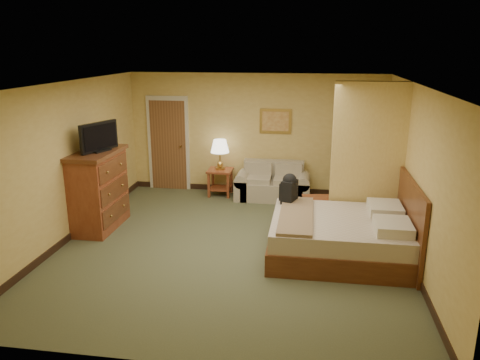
% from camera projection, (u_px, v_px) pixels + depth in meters
% --- Properties ---
extents(floor, '(6.00, 6.00, 0.00)m').
position_uv_depth(floor, '(232.00, 246.00, 7.63)').
color(floor, '#4C5134').
rests_on(floor, ground).
extents(ceiling, '(6.00, 6.00, 0.00)m').
position_uv_depth(ceiling, '(232.00, 84.00, 6.92)').
color(ceiling, white).
rests_on(ceiling, back_wall).
extents(back_wall, '(5.50, 0.02, 2.60)m').
position_uv_depth(back_wall, '(255.00, 134.00, 10.12)').
color(back_wall, '#D6B35B').
rests_on(back_wall, floor).
extents(left_wall, '(0.02, 6.00, 2.60)m').
position_uv_depth(left_wall, '(67.00, 163.00, 7.68)').
color(left_wall, '#D6B35B').
rests_on(left_wall, floor).
extents(right_wall, '(0.02, 6.00, 2.60)m').
position_uv_depth(right_wall, '(416.00, 176.00, 6.87)').
color(right_wall, '#D6B35B').
rests_on(right_wall, floor).
extents(partition, '(1.20, 0.15, 2.60)m').
position_uv_depth(partition, '(367.00, 160.00, 7.84)').
color(partition, '#D6B35B').
rests_on(partition, floor).
extents(door, '(0.94, 0.16, 2.10)m').
position_uv_depth(door, '(169.00, 144.00, 10.45)').
color(door, beige).
rests_on(door, floor).
extents(baseboard, '(5.50, 0.02, 0.12)m').
position_uv_depth(baseboard, '(255.00, 189.00, 10.46)').
color(baseboard, black).
rests_on(baseboard, floor).
extents(loveseat, '(1.56, 0.73, 0.79)m').
position_uv_depth(loveseat, '(273.00, 187.00, 9.94)').
color(loveseat, tan).
rests_on(loveseat, floor).
extents(side_table, '(0.52, 0.52, 0.58)m').
position_uv_depth(side_table, '(220.00, 178.00, 10.15)').
color(side_table, maroon).
rests_on(side_table, floor).
extents(table_lamp, '(0.40, 0.40, 0.65)m').
position_uv_depth(table_lamp, '(220.00, 147.00, 9.96)').
color(table_lamp, '#B58D42').
rests_on(table_lamp, side_table).
extents(coffee_table, '(0.74, 0.74, 0.42)m').
position_uv_depth(coffee_table, '(321.00, 206.00, 8.64)').
color(coffee_table, maroon).
rests_on(coffee_table, floor).
extents(wall_picture, '(0.68, 0.04, 0.53)m').
position_uv_depth(wall_picture, '(275.00, 121.00, 9.95)').
color(wall_picture, '#B78E3F').
rests_on(wall_picture, back_wall).
extents(dresser, '(0.69, 1.31, 1.40)m').
position_uv_depth(dresser, '(98.00, 190.00, 8.23)').
color(dresser, maroon).
rests_on(dresser, floor).
extents(tv, '(0.34, 0.79, 0.50)m').
position_uv_depth(tv, '(99.00, 138.00, 7.96)').
color(tv, black).
rests_on(tv, dresser).
extents(bed, '(2.24, 1.90, 1.23)m').
position_uv_depth(bed, '(347.00, 236.00, 7.18)').
color(bed, '#512612').
rests_on(bed, floor).
extents(backpack, '(0.29, 0.34, 0.51)m').
position_uv_depth(backpack, '(289.00, 188.00, 7.78)').
color(backpack, black).
rests_on(backpack, bed).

